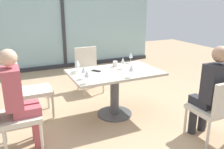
% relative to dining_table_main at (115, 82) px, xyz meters
% --- Properties ---
extents(ground_plane, '(12.00, 12.00, 0.00)m').
position_rel_dining_table_main_xyz_m(ground_plane, '(0.00, 0.00, -0.55)').
color(ground_plane, tan).
extents(window_wall_backdrop, '(5.22, 0.10, 2.70)m').
position_rel_dining_table_main_xyz_m(window_wall_backdrop, '(0.00, 3.20, 0.66)').
color(window_wall_backdrop, '#93B7BC').
rests_on(window_wall_backdrop, ground_plane).
extents(dining_table_main, '(1.38, 0.86, 0.73)m').
position_rel_dining_table_main_xyz_m(dining_table_main, '(0.00, 0.00, 0.00)').
color(dining_table_main, '#BCB29E').
rests_on(dining_table_main, ground_plane).
extents(chair_front_right, '(0.46, 0.50, 0.87)m').
position_rel_dining_table_main_xyz_m(chair_front_right, '(0.83, -1.24, -0.06)').
color(chair_front_right, beige).
rests_on(chair_front_right, ground_plane).
extents(chair_side_end, '(0.50, 0.46, 0.87)m').
position_rel_dining_table_main_xyz_m(chair_side_end, '(-1.53, -0.33, -0.06)').
color(chair_side_end, beige).
rests_on(chair_side_end, ground_plane).
extents(chair_far_left, '(0.50, 0.46, 0.87)m').
position_rel_dining_table_main_xyz_m(chair_far_left, '(-1.23, 0.49, -0.06)').
color(chair_far_left, beige).
rests_on(chair_far_left, ground_plane).
extents(chair_near_window, '(0.46, 0.51, 0.87)m').
position_rel_dining_table_main_xyz_m(chair_near_window, '(0.00, 1.24, -0.06)').
color(chair_near_window, beige).
rests_on(chair_near_window, ground_plane).
extents(person_front_right, '(0.34, 0.39, 1.26)m').
position_rel_dining_table_main_xyz_m(person_front_right, '(0.83, -1.13, 0.15)').
color(person_front_right, '#28282D').
rests_on(person_front_right, ground_plane).
extents(person_side_end, '(0.39, 0.34, 1.26)m').
position_rel_dining_table_main_xyz_m(person_side_end, '(-1.42, -0.33, 0.15)').
color(person_side_end, '#B24C56').
rests_on(person_side_end, ground_plane).
extents(wine_glass_0, '(0.07, 0.07, 0.18)m').
position_rel_dining_table_main_xyz_m(wine_glass_0, '(-0.54, -0.14, 0.31)').
color(wine_glass_0, silver).
rests_on(wine_glass_0, dining_table_main).
extents(wine_glass_1, '(0.07, 0.07, 0.18)m').
position_rel_dining_table_main_xyz_m(wine_glass_1, '(-0.51, 0.26, 0.31)').
color(wine_glass_1, silver).
rests_on(wine_glass_1, dining_table_main).
extents(wine_glass_2, '(0.07, 0.07, 0.18)m').
position_rel_dining_table_main_xyz_m(wine_glass_2, '(-0.55, 0.16, 0.31)').
color(wine_glass_2, silver).
rests_on(wine_glass_2, dining_table_main).
extents(wine_glass_3, '(0.07, 0.07, 0.18)m').
position_rel_dining_table_main_xyz_m(wine_glass_3, '(-0.57, -0.35, 0.31)').
color(wine_glass_3, silver).
rests_on(wine_glass_3, dining_table_main).
extents(wine_glass_4, '(0.07, 0.07, 0.18)m').
position_rel_dining_table_main_xyz_m(wine_glass_4, '(0.18, 0.07, 0.31)').
color(wine_glass_4, silver).
rests_on(wine_glass_4, dining_table_main).
extents(wine_glass_5, '(0.07, 0.07, 0.18)m').
position_rel_dining_table_main_xyz_m(wine_glass_5, '(0.09, -0.36, 0.31)').
color(wine_glass_5, silver).
rests_on(wine_glass_5, dining_table_main).
extents(wine_glass_6, '(0.07, 0.07, 0.18)m').
position_rel_dining_table_main_xyz_m(wine_glass_6, '(0.48, 0.37, 0.31)').
color(wine_glass_6, silver).
rests_on(wine_glass_6, dining_table_main).
extents(coffee_cup, '(0.08, 0.08, 0.09)m').
position_rel_dining_table_main_xyz_m(coffee_cup, '(0.13, 0.25, 0.22)').
color(coffee_cup, white).
rests_on(coffee_cup, dining_table_main).
extents(cell_phone_on_table, '(0.14, 0.16, 0.01)m').
position_rel_dining_table_main_xyz_m(cell_phone_on_table, '(-0.26, 0.13, 0.18)').
color(cell_phone_on_table, black).
rests_on(cell_phone_on_table, dining_table_main).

